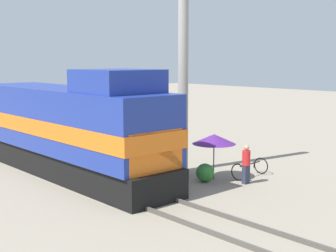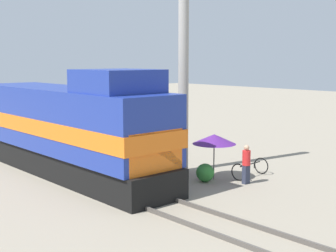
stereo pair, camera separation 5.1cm
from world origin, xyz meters
name	(u,v)px [view 2 (the right image)]	position (x,y,z in m)	size (l,w,h in m)	color
ground_plane	(115,190)	(0.00, 0.00, 0.00)	(120.00, 120.00, 0.00)	gray
rail_near	(100,191)	(-0.72, 0.00, 0.07)	(0.08, 34.72, 0.15)	#4C4742
rail_far	(129,185)	(0.72, 0.00, 0.07)	(0.08, 34.72, 0.15)	#4C4742
locomotive	(72,129)	(0.00, 3.21, 2.10)	(2.95, 12.77, 4.79)	black
utility_pole	(184,50)	(4.24, 0.50, 5.61)	(1.80, 0.47, 11.13)	#9E998E
vendor_umbrella	(214,139)	(4.20, -1.47, 1.77)	(1.88, 1.88, 1.98)	#4C4C4C
billboard_sign	(136,102)	(5.63, 5.75, 2.77)	(1.88, 0.12, 3.66)	#595959
shrub_cluster	(205,173)	(3.61, -1.51, 0.39)	(0.78, 0.78, 0.78)	#388C38
person_bystander	(246,163)	(4.64, -2.90, 0.89)	(0.34, 0.34, 1.65)	#2D3347
bicycle	(250,169)	(5.65, -2.32, 0.38)	(1.83, 0.85, 0.75)	black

